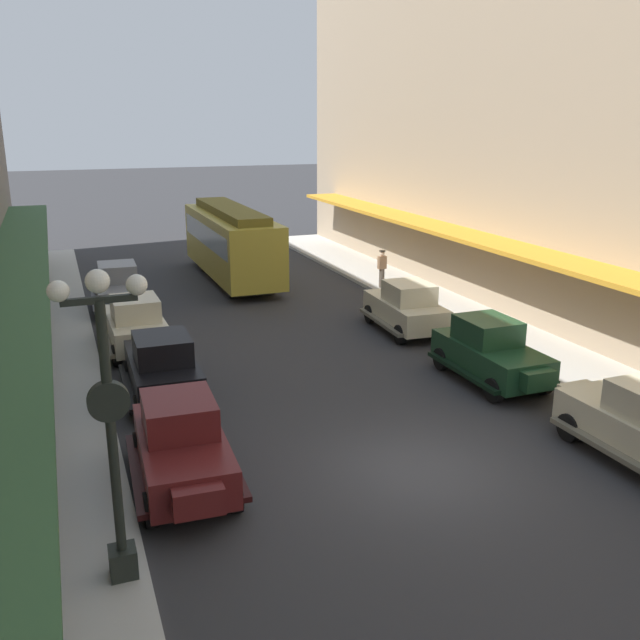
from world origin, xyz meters
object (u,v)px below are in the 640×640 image
Objects in this scene: parked_car_1 at (182,442)px; parked_car_4 at (491,350)px; parked_car_5 at (136,323)px; parked_car_2 at (406,306)px; pedestrian_2 at (14,531)px; pedestrian_3 at (40,293)px; lamp_post_with_clock at (110,417)px; pedestrian_1 at (382,268)px; parked_car_7 at (162,365)px; streetcar at (231,240)px; pedestrian_0 at (24,278)px; parked_car_0 at (119,287)px.

parked_car_1 and parked_car_4 have the same top height.
parked_car_1 is at bearing -163.61° from parked_car_4.
parked_car_2 is at bearing -7.94° from parked_car_5.
parked_car_1 is at bearing -90.94° from parked_car_5.
pedestrian_3 is (0.34, 16.92, 0.00)m from pedestrian_2.
parked_car_1 is 2.58× the size of pedestrian_3.
pedestrian_3 is (-12.22, 11.79, 0.07)m from parked_car_4.
parked_car_2 is 15.66m from lamp_post_with_clock.
pedestrian_1 is 14.14m from pedestrian_3.
pedestrian_1 is (11.00, 9.00, 0.07)m from parked_car_7.
parked_car_2 is 0.84× the size of lamp_post_with_clock.
streetcar is (-3.76, 15.68, 0.96)m from parked_car_4.
parked_car_2 is 16.06m from pedestrian_0.
parked_car_4 is 2.55× the size of pedestrian_0.
parked_car_0 is 9.91m from parked_car_7.
parked_car_2 is (9.33, -6.76, 0.00)m from parked_car_0.
pedestrian_2 is at bearing -100.71° from parked_car_0.
pedestrian_0 and pedestrian_3 have the same top height.
streetcar is at bearing 72.89° from parked_car_1.
parked_car_2 is at bearing 40.42° from parked_car_1.
parked_car_0 is at bearing 91.27° from parked_car_7.
lamp_post_with_clock is 2.60m from pedestrian_2.
parked_car_7 is 14.21m from pedestrian_1.
parked_car_1 is at bearing -79.21° from pedestrian_3.
pedestrian_3 is at bearing 94.13° from lamp_post_with_clock.
parked_car_2 is at bearing -107.85° from pedestrian_1.
streetcar is 22.57m from lamp_post_with_clock.
parked_car_0 is at bearing -146.79° from streetcar.
lamp_post_with_clock is at bearing -152.55° from parked_car_4.
pedestrian_1 is at bearing 48.36° from pedestrian_2.
lamp_post_with_clock reaches higher than streetcar.
pedestrian_2 is at bearing -91.15° from pedestrian_3.
parked_car_4 is 16.98m from pedestrian_3.
pedestrian_1 is at bearing 80.27° from parked_car_4.
lamp_post_with_clock is at bearing -117.48° from parked_car_1.
parked_car_5 is 2.56× the size of pedestrian_1.
streetcar is (5.33, 13.54, 0.96)m from parked_car_7.
parked_car_4 is at bearing -43.99° from pedestrian_3.
pedestrian_2 is at bearing -142.96° from parked_car_1.
pedestrian_0 is (-3.44, 17.62, 0.07)m from parked_car_1.
parked_car_0 reaches higher than pedestrian_2.
parked_car_1 is 2.58× the size of pedestrian_0.
parked_car_2 is 0.45× the size of streetcar.
parked_car_7 is 0.45× the size of streetcar.
pedestrian_0 is at bearing 130.96° from parked_car_4.
lamp_post_with_clock is 3.09× the size of pedestrian_3.
pedestrian_2 is at bearing -115.51° from parked_car_7.
parked_car_0 is at bearing 89.49° from parked_car_1.
lamp_post_with_clock reaches higher than parked_car_5.
parked_car_5 is 2.56× the size of pedestrian_0.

